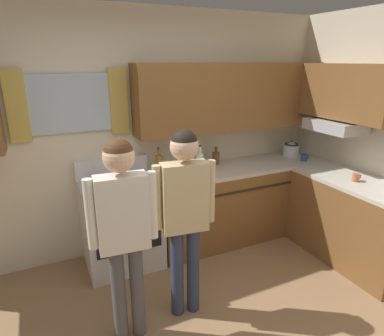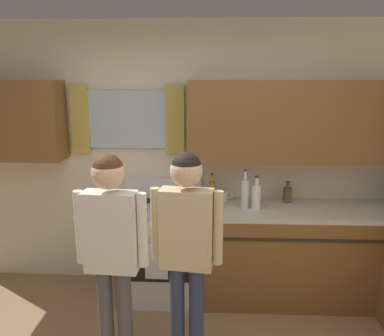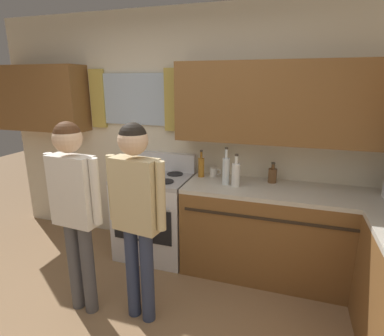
{
  "view_description": "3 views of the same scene",
  "coord_description": "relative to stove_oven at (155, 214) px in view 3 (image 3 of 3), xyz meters",
  "views": [
    {
      "loc": [
        -0.92,
        -1.59,
        2.07
      ],
      "look_at": [
        0.26,
        0.91,
        1.18
      ],
      "focal_mm": 31.28,
      "sensor_mm": 36.0,
      "label": 1
    },
    {
      "loc": [
        0.19,
        -1.81,
        2.05
      ],
      "look_at": [
        0.06,
        1.06,
        1.38
      ],
      "focal_mm": 35.51,
      "sensor_mm": 36.0,
      "label": 2
    },
    {
      "loc": [
        1.1,
        -1.31,
        1.86
      ],
      "look_at": [
        0.41,
        0.8,
        1.25
      ],
      "focal_mm": 28.96,
      "sensor_mm": 36.0,
      "label": 3
    }
  ],
  "objects": [
    {
      "name": "bottle_oil_amber",
      "position": [
        0.48,
        0.14,
        0.54
      ],
      "size": [
        0.06,
        0.06,
        0.29
      ],
      "color": "#B27223",
      "rests_on": "kitchen_counter_run"
    },
    {
      "name": "kitchen_counter_run",
      "position": [
        1.76,
        -0.36,
        -0.02
      ],
      "size": [
        2.16,
        1.92,
        0.9
      ],
      "color": "brown",
      "rests_on": "ground"
    },
    {
      "name": "adult_left",
      "position": [
        -0.2,
        -1.01,
        0.53
      ],
      "size": [
        0.49,
        0.22,
        1.59
      ],
      "color": "#4C4C51",
      "rests_on": "ground"
    },
    {
      "name": "back_wall_unit",
      "position": [
        0.33,
        0.27,
        0.99
      ],
      "size": [
        4.6,
        0.42,
        2.6
      ],
      "color": "beige",
      "rests_on": "ground"
    },
    {
      "name": "stove_oven",
      "position": [
        0.0,
        0.0,
        0.0
      ],
      "size": [
        0.75,
        0.67,
        1.1
      ],
      "color": "silver",
      "rests_on": "ground"
    },
    {
      "name": "mug_ceramic_white",
      "position": [
        0.61,
        0.19,
        0.48
      ],
      "size": [
        0.13,
        0.08,
        0.09
      ],
      "color": "white",
      "rests_on": "kitchen_counter_run"
    },
    {
      "name": "bottle_squat_brown",
      "position": [
        1.21,
        0.17,
        0.51
      ],
      "size": [
        0.08,
        0.08,
        0.21
      ],
      "color": "brown",
      "rests_on": "kitchen_counter_run"
    },
    {
      "name": "bottle_milk_white",
      "position": [
        0.88,
        -0.05,
        0.55
      ],
      "size": [
        0.08,
        0.08,
        0.31
      ],
      "color": "white",
      "rests_on": "kitchen_counter_run"
    },
    {
      "name": "bottle_tall_clear",
      "position": [
        0.78,
        -0.02,
        0.57
      ],
      "size": [
        0.07,
        0.07,
        0.37
      ],
      "color": "silver",
      "rests_on": "kitchen_counter_run"
    },
    {
      "name": "adult_in_plaid",
      "position": [
        0.3,
        -0.95,
        0.54
      ],
      "size": [
        0.49,
        0.22,
        1.6
      ],
      "color": "#2D3856",
      "rests_on": "ground"
    }
  ]
}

